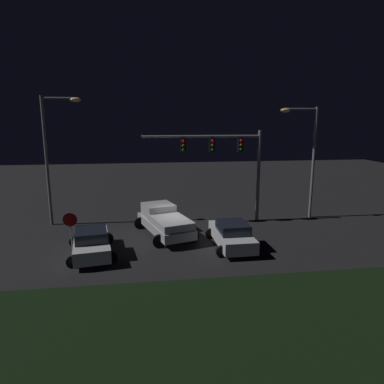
{
  "coord_description": "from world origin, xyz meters",
  "views": [
    {
      "loc": [
        -1.99,
        -20.16,
        7.05
      ],
      "look_at": [
        0.88,
        0.16,
        2.83
      ],
      "focal_mm": 31.86,
      "sensor_mm": 36.0,
      "label": 1
    }
  ],
  "objects_px": {
    "car_sedan": "(232,235)",
    "street_lamp_left": "(53,146)",
    "street_lamp_right": "(307,149)",
    "stop_sign": "(70,225)",
    "car_sedan_far": "(92,242)",
    "pickup_truck": "(164,220)",
    "traffic_signal_gantry": "(225,154)"
  },
  "relations": [
    {
      "from": "traffic_signal_gantry",
      "to": "stop_sign",
      "type": "height_order",
      "value": "traffic_signal_gantry"
    },
    {
      "from": "car_sedan",
      "to": "traffic_signal_gantry",
      "type": "height_order",
      "value": "traffic_signal_gantry"
    },
    {
      "from": "car_sedan",
      "to": "stop_sign",
      "type": "relative_size",
      "value": 1.98
    },
    {
      "from": "street_lamp_left",
      "to": "stop_sign",
      "type": "relative_size",
      "value": 3.93
    },
    {
      "from": "car_sedan",
      "to": "traffic_signal_gantry",
      "type": "distance_m",
      "value": 6.54
    },
    {
      "from": "car_sedan_far",
      "to": "street_lamp_left",
      "type": "bearing_deg",
      "value": 18.13
    },
    {
      "from": "stop_sign",
      "to": "pickup_truck",
      "type": "bearing_deg",
      "value": 23.09
    },
    {
      "from": "pickup_truck",
      "to": "traffic_signal_gantry",
      "type": "xyz_separation_m",
      "value": [
        4.47,
        2.27,
        3.9
      ]
    },
    {
      "from": "pickup_truck",
      "to": "street_lamp_right",
      "type": "relative_size",
      "value": 0.71
    },
    {
      "from": "street_lamp_left",
      "to": "street_lamp_right",
      "type": "bearing_deg",
      "value": -2.42
    },
    {
      "from": "car_sedan_far",
      "to": "street_lamp_left",
      "type": "height_order",
      "value": "street_lamp_left"
    },
    {
      "from": "car_sedan",
      "to": "car_sedan_far",
      "type": "xyz_separation_m",
      "value": [
        -7.77,
        -0.17,
        0.0
      ]
    },
    {
      "from": "traffic_signal_gantry",
      "to": "street_lamp_right",
      "type": "distance_m",
      "value": 6.11
    },
    {
      "from": "car_sedan",
      "to": "street_lamp_left",
      "type": "distance_m",
      "value": 13.31
    },
    {
      "from": "car_sedan",
      "to": "street_lamp_right",
      "type": "bearing_deg",
      "value": -52.95
    },
    {
      "from": "car_sedan",
      "to": "car_sedan_far",
      "type": "bearing_deg",
      "value": 90.76
    },
    {
      "from": "car_sedan",
      "to": "car_sedan_far",
      "type": "distance_m",
      "value": 7.77
    },
    {
      "from": "car_sedan_far",
      "to": "stop_sign",
      "type": "relative_size",
      "value": 2.07
    },
    {
      "from": "pickup_truck",
      "to": "street_lamp_left",
      "type": "height_order",
      "value": "street_lamp_left"
    },
    {
      "from": "car_sedan_far",
      "to": "street_lamp_left",
      "type": "relative_size",
      "value": 0.53
    },
    {
      "from": "pickup_truck",
      "to": "car_sedan_far",
      "type": "distance_m",
      "value": 4.98
    },
    {
      "from": "car_sedan",
      "to": "car_sedan_far",
      "type": "relative_size",
      "value": 0.96
    },
    {
      "from": "car_sedan",
      "to": "street_lamp_left",
      "type": "relative_size",
      "value": 0.5
    },
    {
      "from": "street_lamp_right",
      "to": "stop_sign",
      "type": "xyz_separation_m",
      "value": [
        -15.8,
        -4.78,
        -3.57
      ]
    },
    {
      "from": "car_sedan",
      "to": "car_sedan_far",
      "type": "height_order",
      "value": "same"
    },
    {
      "from": "car_sedan",
      "to": "traffic_signal_gantry",
      "type": "relative_size",
      "value": 0.53
    },
    {
      "from": "car_sedan_far",
      "to": "stop_sign",
      "type": "bearing_deg",
      "value": 51.85
    },
    {
      "from": "pickup_truck",
      "to": "traffic_signal_gantry",
      "type": "height_order",
      "value": "traffic_signal_gantry"
    },
    {
      "from": "traffic_signal_gantry",
      "to": "stop_sign",
      "type": "relative_size",
      "value": 3.73
    },
    {
      "from": "car_sedan_far",
      "to": "street_lamp_right",
      "type": "bearing_deg",
      "value": -78.27
    },
    {
      "from": "pickup_truck",
      "to": "car_sedan_far",
      "type": "height_order",
      "value": "pickup_truck"
    },
    {
      "from": "street_lamp_right",
      "to": "car_sedan",
      "type": "bearing_deg",
      "value": -142.45
    }
  ]
}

